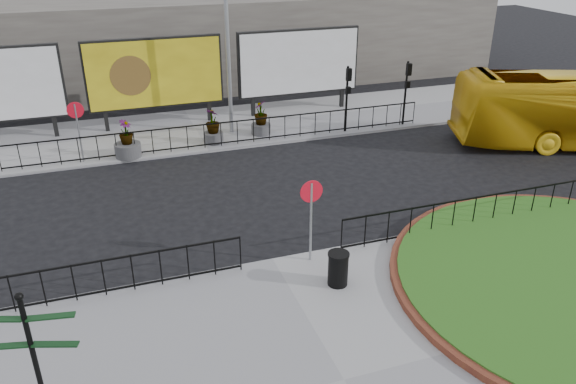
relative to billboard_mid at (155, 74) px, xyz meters
name	(u,v)px	position (x,y,z in m)	size (l,w,h in m)	color
ground	(272,262)	(1.50, -12.97, -2.60)	(90.00, 90.00, 0.00)	black
pavement_near	(344,382)	(1.50, -17.97, -2.54)	(30.00, 10.00, 0.12)	gray
pavement_far	(195,130)	(1.50, -0.97, -2.54)	(44.00, 6.00, 0.12)	gray
railing_near_left	(43,288)	(-4.50, -13.27, -1.93)	(10.00, 0.10, 1.10)	black
railing_near_right	(474,212)	(8.00, -13.27, -1.93)	(9.00, 0.10, 1.10)	black
railing_far	(229,133)	(2.50, -3.67, -1.93)	(18.00, 0.10, 1.10)	black
speed_sign_far	(77,119)	(-3.50, -3.57, -0.68)	(0.64, 0.07, 2.47)	gray
speed_sign_near	(311,203)	(2.50, -13.37, -0.68)	(0.64, 0.07, 2.47)	gray
billboard_mid	(155,74)	(0.00, 0.00, 0.00)	(6.20, 0.31, 4.10)	black
billboard_right	(299,63)	(7.00, 0.00, 0.00)	(6.20, 0.31, 4.10)	black
lamp_post	(227,27)	(3.01, -1.97, 2.23)	(0.74, 0.18, 9.23)	gray
signal_pole_a	(348,89)	(8.00, -3.63, -0.50)	(0.22, 0.26, 3.00)	black
signal_pole_b	(407,84)	(11.00, -3.63, -0.50)	(0.22, 0.26, 3.00)	black
building_backdrop	(162,39)	(1.50, 9.03, -0.10)	(40.00, 10.00, 5.00)	slate
fingerpost_sign	(34,359)	(-4.17, -17.74, -0.44)	(1.57, 0.64, 3.37)	black
litter_bin	(338,269)	(2.76, -14.72, -2.00)	(0.57, 0.57, 0.95)	black
planter_a	(127,144)	(-1.74, -3.57, -1.94)	(1.06, 1.06, 1.55)	#4C4C4F
planter_b	(213,128)	(1.92, -3.08, -1.84)	(0.85, 0.85, 1.53)	#4C4C4F
planter_c	(261,120)	(4.20, -2.69, -1.84)	(0.89, 0.89, 1.55)	#4C4C4F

